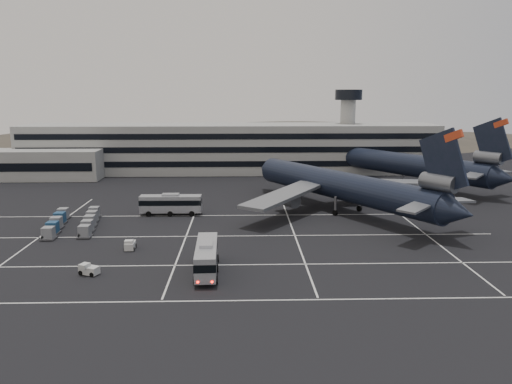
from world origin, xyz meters
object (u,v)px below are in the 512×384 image
(trijet_main, at_px, (343,186))
(uld_cluster, at_px, (73,222))
(bus_far, at_px, (171,203))
(bus_near, at_px, (207,256))
(tug_a, at_px, (130,245))

(trijet_main, xyz_separation_m, uld_cluster, (-49.47, -10.37, -4.24))
(trijet_main, height_order, uld_cluster, trijet_main)
(bus_far, bearing_deg, trijet_main, -86.86)
(bus_near, relative_size, tug_a, 4.64)
(trijet_main, distance_m, tug_a, 43.70)
(trijet_main, xyz_separation_m, bus_far, (-33.61, -1.50, -2.96))
(trijet_main, relative_size, uld_cluster, 3.06)
(trijet_main, distance_m, bus_near, 41.32)
(trijet_main, height_order, bus_far, trijet_main)
(trijet_main, height_order, bus_near, trijet_main)
(trijet_main, height_order, tug_a, trijet_main)
(tug_a, height_order, uld_cluster, uld_cluster)
(bus_near, relative_size, uld_cluster, 0.70)
(bus_far, bearing_deg, tug_a, 172.13)
(trijet_main, bearing_deg, bus_near, -157.94)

